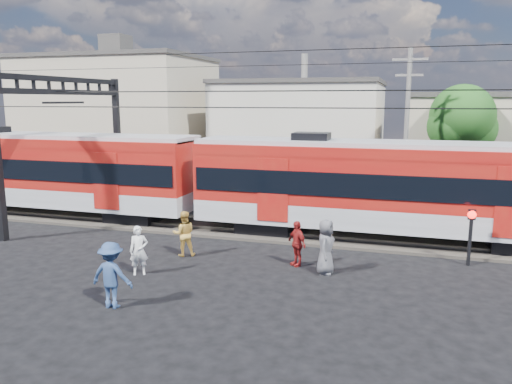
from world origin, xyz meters
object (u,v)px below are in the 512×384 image
(commuter_train, at_px, (393,185))
(pedestrian_a, at_px, (139,250))
(pedestrian_c, at_px, (112,275))
(crossing_signal, at_px, (471,227))

(commuter_train, height_order, pedestrian_a, commuter_train)
(commuter_train, bearing_deg, pedestrian_a, -140.69)
(pedestrian_c, relative_size, crossing_signal, 0.93)
(pedestrian_a, distance_m, crossing_signal, 11.59)
(pedestrian_a, height_order, pedestrian_c, pedestrian_c)
(commuter_train, xyz_separation_m, crossing_signal, (2.78, -2.32, -0.98))
(commuter_train, height_order, pedestrian_c, commuter_train)
(commuter_train, relative_size, pedestrian_c, 26.22)
(pedestrian_a, distance_m, pedestrian_c, 2.73)
(commuter_train, distance_m, pedestrian_a, 10.45)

